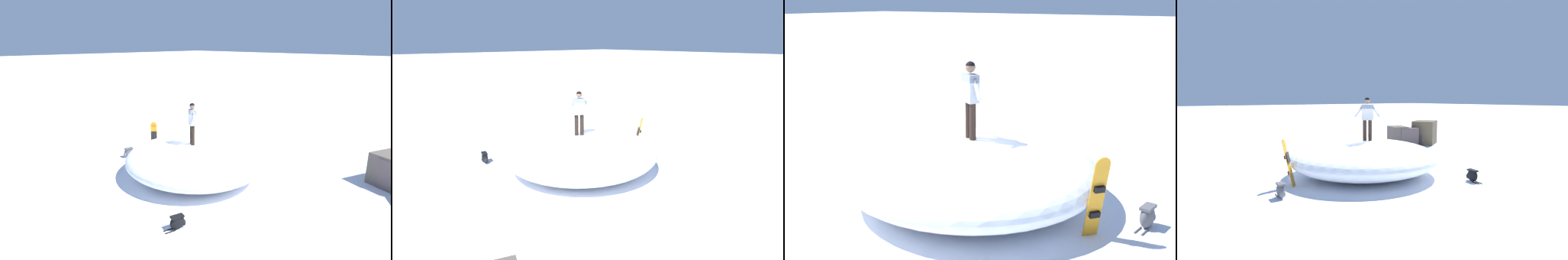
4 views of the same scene
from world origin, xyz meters
TOP-DOWN VIEW (x-y plane):
  - ground at (0.00, 0.00)m, footprint 240.00×240.00m
  - snow_mound at (0.07, -0.17)m, footprint 6.97×6.81m
  - snowboarder_standing at (0.12, -0.27)m, footprint 0.88×0.58m
  - snowboard_primary_upright at (-2.82, 0.12)m, footprint 0.45×0.45m
  - backpack_near at (2.52, -3.17)m, footprint 0.34×0.69m
  - backpack_far at (-3.45, -0.88)m, footprint 0.28×0.66m
  - rock_outcrop at (7.00, 4.12)m, footprint 3.62×2.35m

SIDE VIEW (x-z plane):
  - ground at x=0.00m, z-range 0.00..0.00m
  - backpack_near at x=2.52m, z-range 0.00..0.43m
  - backpack_far at x=-3.45m, z-range 0.00..0.45m
  - rock_outcrop at x=7.00m, z-range -0.13..1.34m
  - snow_mound at x=0.07m, z-range 0.00..1.30m
  - snowboard_primary_upright at x=-2.82m, z-range 0.03..1.60m
  - snowboarder_standing at x=0.12m, z-range 1.45..3.06m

